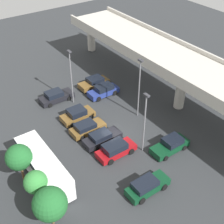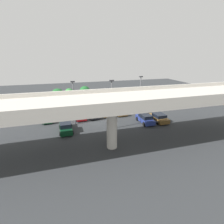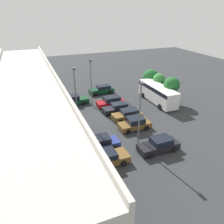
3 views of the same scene
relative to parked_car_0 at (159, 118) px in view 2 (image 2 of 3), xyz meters
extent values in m
plane|color=#2D3033|center=(11.01, -4.21, -0.71)|extent=(95.23, 95.23, 0.00)
cube|color=#BCB7AD|center=(11.01, 6.61, 5.53)|extent=(44.44, 7.61, 0.90)
cube|color=#BCB7AD|center=(11.01, 2.96, 6.26)|extent=(44.44, 0.30, 0.55)
cube|color=#BCB7AD|center=(11.01, 10.27, 6.26)|extent=(44.44, 0.30, 0.55)
cylinder|color=#BCB7AD|center=(11.01, 6.61, 2.19)|extent=(1.36, 1.36, 5.79)
cube|color=brown|center=(0.00, -0.06, -0.16)|extent=(1.98, 4.55, 0.74)
cube|color=black|center=(0.00, 0.17, 0.50)|extent=(1.82, 2.26, 0.58)
cylinder|color=black|center=(1.01, -1.47, -0.38)|extent=(0.22, 0.66, 0.66)
cylinder|color=black|center=(-1.01, -1.47, -0.38)|extent=(0.22, 0.66, 0.66)
cylinder|color=black|center=(1.01, 1.35, -0.38)|extent=(0.22, 0.66, 0.66)
cylinder|color=black|center=(-1.01, 1.35, -0.38)|extent=(0.22, 0.66, 0.66)
cube|color=brown|center=(5.50, -6.05, -0.18)|extent=(1.98, 4.30, 0.69)
cube|color=black|center=(5.50, -6.17, 0.54)|extent=(1.82, 2.17, 0.75)
cylinder|color=black|center=(4.49, -4.71, -0.38)|extent=(0.22, 0.66, 0.66)
cylinder|color=black|center=(6.51, -4.71, -0.38)|extent=(0.22, 0.66, 0.66)
cylinder|color=black|center=(4.49, -7.38, -0.38)|extent=(0.22, 0.66, 0.66)
cylinder|color=black|center=(6.51, -7.38, -0.38)|extent=(0.22, 0.66, 0.66)
cube|color=brown|center=(8.44, -6.32, -0.20)|extent=(1.82, 4.32, 0.69)
cube|color=black|center=(8.44, -6.69, 0.44)|extent=(1.67, 2.40, 0.58)
cylinder|color=black|center=(7.51, -4.98, -0.40)|extent=(0.22, 0.61, 0.61)
cylinder|color=black|center=(9.37, -4.98, -0.40)|extent=(0.22, 0.61, 0.61)
cylinder|color=black|center=(7.51, -7.66, -0.40)|extent=(0.22, 0.61, 0.61)
cylinder|color=black|center=(9.37, -7.66, -0.40)|extent=(0.22, 0.61, 0.61)
cube|color=black|center=(11.02, -5.93, -0.17)|extent=(1.77, 4.65, 0.72)
cube|color=black|center=(11.02, -6.20, 0.47)|extent=(1.63, 2.31, 0.56)
cylinder|color=black|center=(10.11, -4.49, -0.38)|extent=(0.22, 0.66, 0.66)
cylinder|color=black|center=(11.93, -4.49, -0.38)|extent=(0.22, 0.66, 0.66)
cylinder|color=black|center=(10.11, -7.38, -0.38)|extent=(0.22, 0.66, 0.66)
cylinder|color=black|center=(11.93, -7.38, -0.38)|extent=(0.22, 0.66, 0.66)
cube|color=maroon|center=(13.62, -5.81, -0.17)|extent=(1.86, 4.58, 0.69)
cube|color=black|center=(13.62, -6.02, 0.54)|extent=(1.71, 2.61, 0.73)
cylinder|color=black|center=(12.67, -4.39, -0.35)|extent=(0.22, 0.72, 0.72)
cylinder|color=black|center=(14.57, -4.39, -0.35)|extent=(0.22, 0.72, 0.72)
cylinder|color=black|center=(12.67, -7.23, -0.35)|extent=(0.22, 0.72, 0.72)
cylinder|color=black|center=(14.57, -7.23, -0.35)|extent=(0.22, 0.72, 0.72)
cube|color=#0C381E|center=(16.62, -0.47, -0.16)|extent=(1.83, 4.67, 0.77)
cube|color=black|center=(16.62, -0.11, 0.56)|extent=(1.69, 2.16, 0.66)
cylinder|color=black|center=(17.56, -1.92, -0.41)|extent=(0.22, 0.60, 0.60)
cylinder|color=black|center=(15.68, -1.92, -0.41)|extent=(0.22, 0.60, 0.60)
cylinder|color=black|center=(17.56, 0.98, -0.41)|extent=(0.22, 0.60, 0.60)
cylinder|color=black|center=(15.68, 0.98, -0.41)|extent=(0.22, 0.60, 0.60)
cube|color=#0C381E|center=(19.62, -6.31, -0.13)|extent=(1.70, 4.61, 0.77)
cube|color=black|center=(19.62, -6.72, 0.55)|extent=(1.56, 2.51, 0.58)
cylinder|color=black|center=(18.75, -4.88, -0.35)|extent=(0.22, 0.71, 0.71)
cylinder|color=black|center=(20.50, -4.88, -0.35)|extent=(0.22, 0.71, 0.71)
cylinder|color=black|center=(18.75, -7.74, -0.35)|extent=(0.22, 0.71, 0.71)
cylinder|color=black|center=(20.50, -7.74, -0.35)|extent=(0.22, 0.71, 0.71)
cube|color=black|center=(0.03, -6.29, -0.17)|extent=(1.87, 4.77, 0.75)
cube|color=black|center=(0.03, -6.60, 0.53)|extent=(1.72, 2.28, 0.65)
cylinder|color=black|center=(-0.93, -4.81, -0.41)|extent=(0.22, 0.61, 0.61)
cylinder|color=black|center=(0.99, -4.81, -0.41)|extent=(0.22, 0.61, 0.61)
cylinder|color=black|center=(-0.93, -7.76, -0.41)|extent=(0.22, 0.61, 0.61)
cylinder|color=black|center=(0.99, -7.76, -0.41)|extent=(0.22, 0.61, 0.61)
cube|color=navy|center=(2.68, -0.17, -0.14)|extent=(1.79, 4.49, 0.76)
cube|color=black|center=(2.68, -0.04, 0.57)|extent=(1.65, 2.53, 0.65)
cylinder|color=black|center=(3.60, -1.56, -0.36)|extent=(0.22, 0.71, 0.71)
cylinder|color=black|center=(1.76, -1.56, -0.36)|extent=(0.22, 0.71, 0.71)
cylinder|color=black|center=(3.60, 1.22, -0.36)|extent=(0.22, 0.71, 0.71)
cylinder|color=black|center=(1.76, 1.22, -0.36)|extent=(0.22, 0.71, 0.71)
cube|color=white|center=(12.17, -13.86, 0.86)|extent=(8.85, 2.40, 2.65)
cube|color=black|center=(12.17, -13.86, 1.81)|extent=(8.67, 2.45, 0.58)
cylinder|color=black|center=(14.92, -12.63, -0.27)|extent=(0.88, 0.29, 0.88)
cylinder|color=black|center=(14.92, -15.08, -0.27)|extent=(0.88, 0.29, 0.88)
cylinder|color=black|center=(9.43, -12.63, -0.27)|extent=(0.88, 0.29, 0.88)
cylinder|color=black|center=(9.43, -15.08, -0.27)|extent=(0.88, 0.29, 0.88)
cylinder|color=slate|center=(9.30, 0.80, 3.24)|extent=(0.16, 0.16, 7.90)
cube|color=#333338|center=(9.30, 0.80, 7.29)|extent=(0.70, 0.35, 0.20)
cylinder|color=slate|center=(1.75, -4.59, 3.10)|extent=(0.16, 0.16, 7.61)
cube|color=#333338|center=(1.75, -4.59, 7.00)|extent=(0.70, 0.35, 0.20)
cylinder|color=slate|center=(14.85, -2.98, 3.01)|extent=(0.16, 0.16, 7.45)
cube|color=#333338|center=(14.85, -2.98, 6.84)|extent=(0.70, 0.35, 0.20)
cylinder|color=brown|center=(11.14, -15.76, 0.31)|extent=(0.24, 0.24, 2.04)
sphere|color=#1E5B28|center=(11.14, -15.76, 2.46)|extent=(2.65, 2.65, 2.65)
cylinder|color=brown|center=(14.89, -15.70, 0.34)|extent=(0.24, 0.24, 2.11)
sphere|color=#337F38|center=(14.89, -15.70, 2.33)|extent=(2.20, 2.20, 2.20)
cylinder|color=brown|center=(17.54, -15.63, 0.00)|extent=(0.24, 0.24, 1.42)
sphere|color=#1E5B28|center=(17.54, -15.63, 2.02)|extent=(3.08, 3.08, 3.08)
camera|label=1|loc=(34.23, -20.97, 23.98)|focal=50.00mm
camera|label=2|loc=(17.00, 26.41, 11.11)|focal=28.00mm
camera|label=3|loc=(-17.18, 6.32, 14.17)|focal=35.00mm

